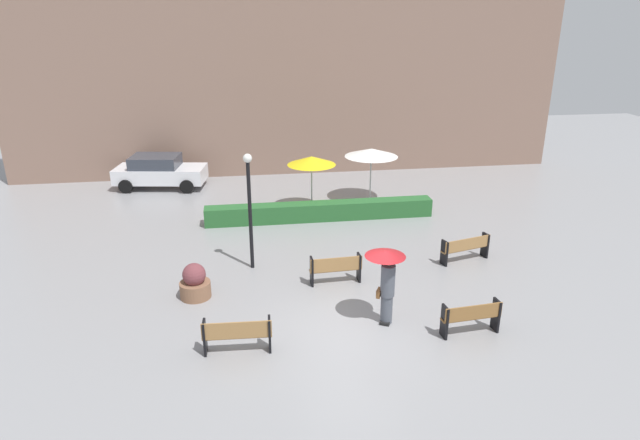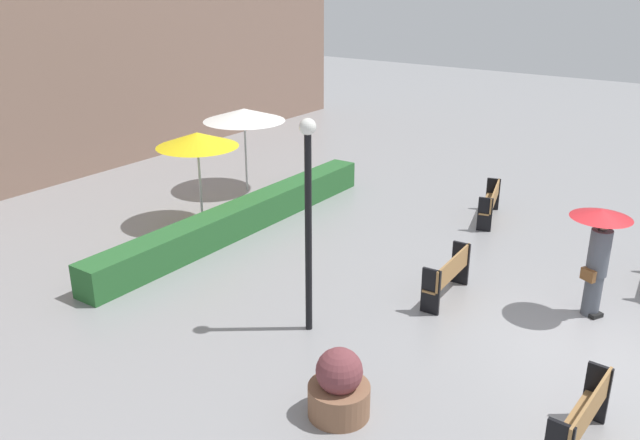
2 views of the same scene
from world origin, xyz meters
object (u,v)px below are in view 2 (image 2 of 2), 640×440
Objects in this scene: bench_near_left at (582,417)px; lamp_post at (308,205)px; bench_far_right at (491,201)px; planter_pot at (339,387)px; bench_mid_center at (448,274)px; patio_umbrella_yellow at (197,140)px; pedestrian_with_umbrella at (599,245)px; patio_umbrella_white at (244,115)px.

bench_near_left is 5.19m from lamp_post.
bench_far_right is 8.73m from bench_near_left.
lamp_post is (1.72, 1.79, 1.90)m from planter_pot.
bench_mid_center is 3.46m from lamp_post.
planter_pot is at bearing -176.43° from bench_mid_center.
planter_pot is 0.28× the size of lamp_post.
bench_near_left is 10.74m from patio_umbrella_yellow.
bench_near_left is at bearing -167.54° from pedestrian_with_umbrella.
bench_far_right is 7.37m from lamp_post.
pedestrian_with_umbrella is 5.66m from planter_pot.
bench_far_right is at bearing 11.67° from bench_mid_center.
patio_umbrella_white is at bearing 48.75° from lamp_post.
patio_umbrella_yellow reaches higher than bench_mid_center.
lamp_post is at bearing -116.89° from patio_umbrella_yellow.
patio_umbrella_white is (7.15, 7.98, 1.74)m from planter_pot.
patio_umbrella_yellow reaches higher than bench_near_left.
bench_far_right is 0.47× the size of lamp_post.
bench_far_right is 1.06× the size of bench_near_left.
bench_far_right is 0.76× the size of patio_umbrella_white.
lamp_post is (0.51, 4.83, 1.83)m from bench_near_left.
patio_umbrella_yellow is 0.99× the size of patio_umbrella_white.
lamp_post is 5.94m from patio_umbrella_yellow.
planter_pot is (-4.23, -0.26, -0.07)m from bench_mid_center.
pedestrian_with_umbrella is at bearing -137.43° from bench_far_right.
patio_umbrella_white reaches higher than patio_umbrella_yellow.
bench_far_right is 5.09m from pedestrian_with_umbrella.
lamp_post reaches higher than planter_pot.
patio_umbrella_white is (-1.68, 6.77, 1.69)m from bench_far_right.
bench_mid_center and bench_near_left have the same top height.
patio_umbrella_yellow is (-4.43, 5.87, 1.66)m from bench_far_right.
bench_far_right is at bearing 7.83° from planter_pot.
bench_far_right is 0.77× the size of patio_umbrella_yellow.
bench_near_left is 1.59× the size of planter_pot.
planter_pot reaches higher than bench_mid_center.
bench_mid_center is at bearing 47.58° from bench_near_left.
bench_mid_center is at bearing 110.37° from pedestrian_with_umbrella.
bench_far_right is 1.69× the size of planter_pot.
bench_far_right is at bearing -52.96° from patio_umbrella_yellow.
bench_near_left is 0.73× the size of patio_umbrella_yellow.
pedestrian_with_umbrella is (3.93, 0.87, 0.88)m from bench_near_left.
bench_far_right is 7.53m from patio_umbrella_yellow.
planter_pot is at bearing 157.04° from pedestrian_with_umbrella.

